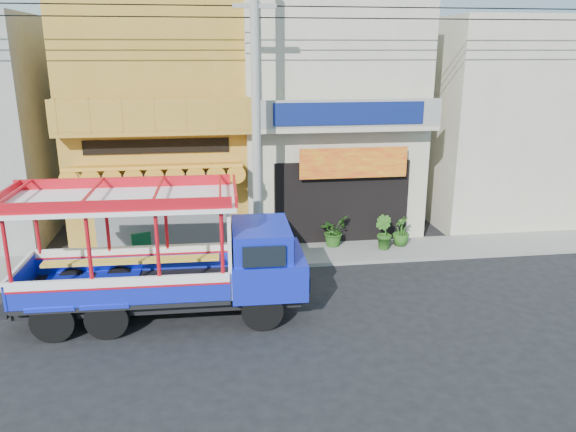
# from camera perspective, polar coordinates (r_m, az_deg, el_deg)

# --- Properties ---
(ground) EXTENTS (90.00, 90.00, 0.00)m
(ground) POSITION_cam_1_polar(r_m,az_deg,el_deg) (14.62, 2.14, -9.65)
(ground) COLOR black
(ground) RESTS_ON ground
(sidewalk) EXTENTS (30.00, 2.00, 0.12)m
(sidewalk) POSITION_cam_1_polar(r_m,az_deg,el_deg) (18.23, -0.07, -4.00)
(sidewalk) COLOR slate
(sidewalk) RESTS_ON ground
(shophouse_left) EXTENTS (6.00, 7.50, 8.24)m
(shophouse_left) POSITION_cam_1_polar(r_m,az_deg,el_deg) (21.07, -12.63, 9.74)
(shophouse_left) COLOR #A77B25
(shophouse_left) RESTS_ON ground
(shophouse_right) EXTENTS (6.00, 6.75, 8.24)m
(shophouse_right) POSITION_cam_1_polar(r_m,az_deg,el_deg) (21.46, 3.80, 10.21)
(shophouse_right) COLOR #B0A991
(shophouse_right) RESTS_ON ground
(party_pilaster) EXTENTS (0.35, 0.30, 8.00)m
(party_pilaster) POSITION_cam_1_polar(r_m,az_deg,el_deg) (17.98, -3.66, 8.66)
(party_pilaster) COLOR #B0A991
(party_pilaster) RESTS_ON ground
(filler_building_right) EXTENTS (6.00, 6.00, 7.60)m
(filler_building_right) POSITION_cam_1_polar(r_m,az_deg,el_deg) (23.95, 20.61, 9.12)
(filler_building_right) COLOR #B0A991
(filler_building_right) RESTS_ON ground
(utility_pole) EXTENTS (28.00, 0.26, 9.00)m
(utility_pole) POSITION_cam_1_polar(r_m,az_deg,el_deg) (16.34, -2.75, 11.53)
(utility_pole) COLOR gray
(utility_pole) RESTS_ON ground
(songthaew_truck) EXTENTS (7.25, 2.58, 3.36)m
(songthaew_truck) POSITION_cam_1_polar(r_m,az_deg,el_deg) (14.02, -10.80, -3.94)
(songthaew_truck) COLOR black
(songthaew_truck) RESTS_ON ground
(green_sign) EXTENTS (0.59, 0.44, 0.92)m
(green_sign) POSITION_cam_1_polar(r_m,az_deg,el_deg) (18.02, -14.63, -3.29)
(green_sign) COLOR black
(green_sign) RESTS_ON sidewalk
(potted_plant_a) EXTENTS (1.21, 1.21, 1.02)m
(potted_plant_a) POSITION_cam_1_polar(r_m,az_deg,el_deg) (18.86, 4.63, -1.51)
(potted_plant_a) COLOR #265618
(potted_plant_a) RESTS_ON sidewalk
(potted_plant_b) EXTENTS (0.70, 0.76, 1.11)m
(potted_plant_b) POSITION_cam_1_polar(r_m,az_deg,el_deg) (18.75, 9.65, -1.67)
(potted_plant_b) COLOR #265618
(potted_plant_b) RESTS_ON sidewalk
(potted_plant_c) EXTENTS (0.64, 0.64, 1.00)m
(potted_plant_c) POSITION_cam_1_polar(r_m,az_deg,el_deg) (19.20, 11.42, -1.50)
(potted_plant_c) COLOR #265618
(potted_plant_c) RESTS_ON sidewalk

